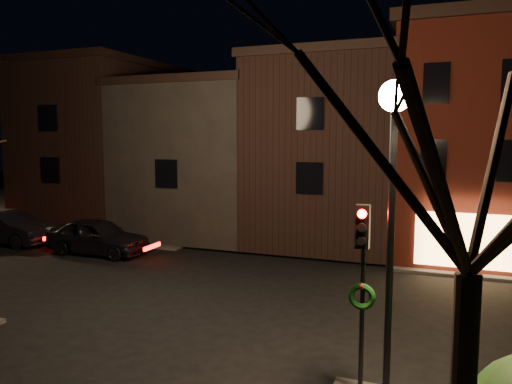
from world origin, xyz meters
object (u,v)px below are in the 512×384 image
street_lamp_near (393,156)px  bare_tree_right (478,91)px  parked_car_a (98,236)px  parked_car_b (8,228)px  traffic_signal (362,269)px

street_lamp_near → bare_tree_right: bare_tree_right is taller
street_lamp_near → parked_car_a: street_lamp_near is taller
street_lamp_near → parked_car_b: street_lamp_near is taller
street_lamp_near → parked_car_b: bearing=155.2°
street_lamp_near → traffic_signal: bearing=140.6°
parked_car_a → traffic_signal: bearing=-121.9°
street_lamp_near → traffic_signal: size_ratio=1.60×
traffic_signal → bare_tree_right: bearing=-57.6°
bare_tree_right → parked_car_b: 25.04m
traffic_signal → parked_car_a: bearing=147.8°
traffic_signal → street_lamp_near: bearing=-39.4°
bare_tree_right → parked_car_b: (-21.44, 11.80, -5.30)m
parked_car_a → parked_car_b: parked_car_a is taller
bare_tree_right → street_lamp_near: bearing=117.5°
street_lamp_near → bare_tree_right: 2.98m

